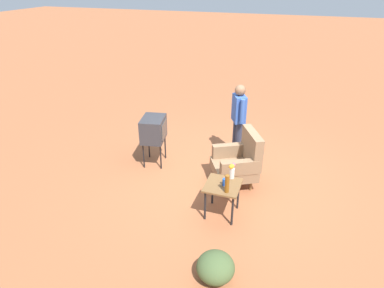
{
  "coord_description": "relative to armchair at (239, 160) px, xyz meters",
  "views": [
    {
      "loc": [
        5.5,
        1.15,
        3.6
      ],
      "look_at": [
        0.12,
        -0.68,
        0.65
      ],
      "focal_mm": 30.82,
      "sensor_mm": 36.0,
      "label": 1
    }
  ],
  "objects": [
    {
      "name": "ground_plane",
      "position": [
        -0.19,
        -0.28,
        -0.5
      ],
      "size": [
        60.0,
        60.0,
        0.0
      ],
      "primitive_type": "plane",
      "color": "#A05B38"
    },
    {
      "name": "armchair",
      "position": [
        0.0,
        0.0,
        0.0
      ],
      "size": [
        1.04,
        1.05,
        1.06
      ],
      "color": "brown",
      "rests_on": "ground"
    },
    {
      "name": "side_table",
      "position": [
        0.99,
        -0.08,
        0.0
      ],
      "size": [
        0.56,
        0.56,
        0.58
      ],
      "color": "black",
      "rests_on": "ground"
    },
    {
      "name": "tv_on_stand",
      "position": [
        -0.19,
        -1.83,
        0.28
      ],
      "size": [
        0.67,
        0.55,
        1.03
      ],
      "color": "black",
      "rests_on": "ground"
    },
    {
      "name": "person_standing",
      "position": [
        -0.98,
        -0.25,
        0.44
      ],
      "size": [
        0.52,
        0.36,
        1.64
      ],
      "color": "#2D3347",
      "rests_on": "ground"
    },
    {
      "name": "soda_can_blue",
      "position": [
        1.0,
        -0.05,
        0.14
      ],
      "size": [
        0.07,
        0.07,
        0.12
      ],
      "primitive_type": "cylinder",
      "color": "blue",
      "rests_on": "side_table"
    },
    {
      "name": "bottle_tall_amber",
      "position": [
        1.16,
        0.03,
        0.23
      ],
      "size": [
        0.07,
        0.07,
        0.3
      ],
      "primitive_type": "cylinder",
      "color": "brown",
      "rests_on": "side_table"
    },
    {
      "name": "flower_vase",
      "position": [
        0.75,
        0.01,
        0.23
      ],
      "size": [
        0.15,
        0.1,
        0.27
      ],
      "color": "silver",
      "rests_on": "side_table"
    },
    {
      "name": "shrub_mid",
      "position": [
        2.31,
        0.17,
        -0.3
      ],
      "size": [
        0.51,
        0.51,
        0.39
      ],
      "primitive_type": "ellipsoid",
      "color": "#475B33",
      "rests_on": "ground"
    }
  ]
}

